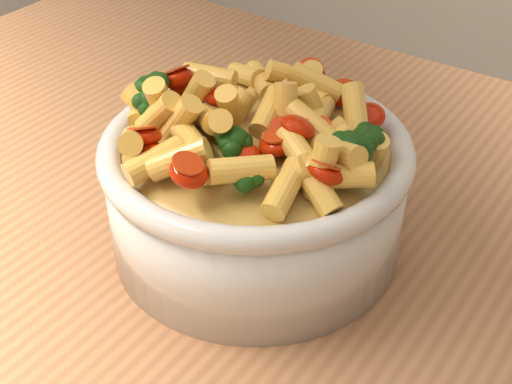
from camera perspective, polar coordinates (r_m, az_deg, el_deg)
The scene contains 3 objects.
table at distance 0.62m, azimuth 3.66°, elevation -13.38°, with size 1.20×0.80×0.90m.
serving_bowl at distance 0.54m, azimuth 0.00°, elevation 0.11°, with size 0.23×0.23×0.10m.
pasta_salad at distance 0.51m, azimuth 0.00°, elevation 5.76°, with size 0.18×0.18×0.04m.
Camera 1 is at (0.20, -0.35, 1.27)m, focal length 50.00 mm.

